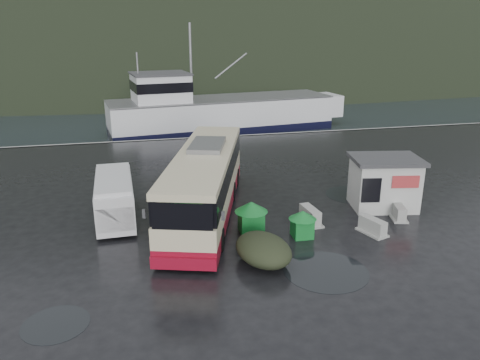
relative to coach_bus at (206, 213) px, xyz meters
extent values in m
plane|color=black|center=(-0.26, -2.12, 0.00)|extent=(160.00, 160.00, 0.00)
cube|color=black|center=(-0.26, 107.88, 0.00)|extent=(300.00, 180.00, 0.02)
cube|color=#999993|center=(-0.26, 17.88, 0.00)|extent=(160.00, 0.60, 1.50)
ellipsoid|color=black|center=(9.74, 247.88, 0.00)|extent=(780.00, 540.00, 570.00)
cylinder|color=black|center=(3.88, -7.31, 0.01)|extent=(3.55, 3.55, 0.01)
cylinder|color=black|center=(-6.54, -8.64, 0.01)|extent=(2.29, 2.29, 0.01)
cylinder|color=black|center=(9.06, 0.95, 0.01)|extent=(3.20, 3.20, 0.01)
camera|label=1|loc=(-3.43, -23.28, 9.71)|focal=35.00mm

